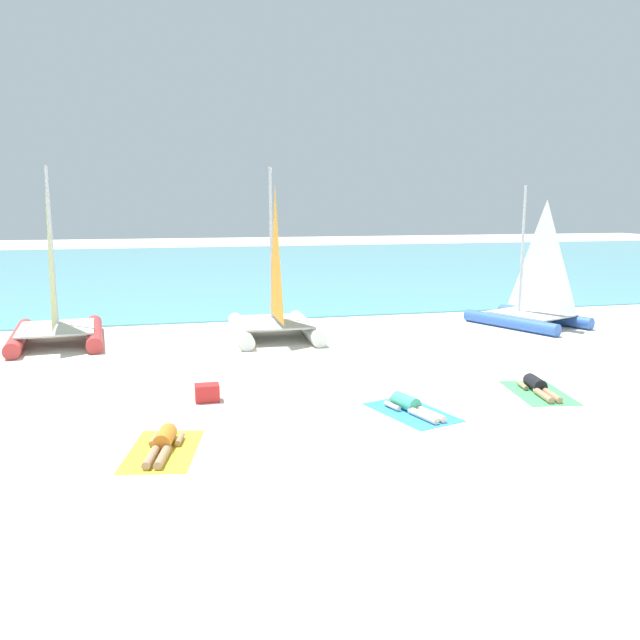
% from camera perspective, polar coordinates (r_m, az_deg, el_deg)
% --- Properties ---
extents(ground_plane, '(120.00, 120.00, 0.00)m').
position_cam_1_polar(ground_plane, '(20.51, -2.88, -1.19)').
color(ground_plane, silver).
extents(ocean_water, '(120.00, 40.00, 0.05)m').
position_cam_1_polar(ocean_water, '(42.60, -8.57, 4.69)').
color(ocean_water, '#5BB2C1').
rests_on(ocean_water, ground).
extents(sailboat_red, '(2.89, 4.18, 5.17)m').
position_cam_1_polar(sailboat_red, '(20.38, -22.38, 0.17)').
color(sailboat_red, '#CC3838').
rests_on(sailboat_red, ground).
extents(sailboat_blue, '(3.52, 4.20, 4.68)m').
position_cam_1_polar(sailboat_blue, '(22.76, 18.17, 1.23)').
color(sailboat_blue, blue).
rests_on(sailboat_blue, ground).
extents(sailboat_white, '(2.62, 4.03, 5.18)m').
position_cam_1_polar(sailboat_white, '(19.85, -4.07, 0.68)').
color(sailboat_white, white).
rests_on(sailboat_white, ground).
extents(towel_left, '(1.46, 2.08, 0.01)m').
position_cam_1_polar(towel_left, '(11.24, -13.75, -11.19)').
color(towel_left, yellow).
rests_on(towel_left, ground).
extents(sunbather_left, '(0.71, 1.56, 0.30)m').
position_cam_1_polar(sunbather_left, '(11.26, -13.71, -10.47)').
color(sunbather_left, orange).
rests_on(sunbather_left, towel_left).
extents(towel_middle, '(1.60, 2.14, 0.01)m').
position_cam_1_polar(towel_middle, '(12.96, 8.16, -8.09)').
color(towel_middle, '#338CD8').
rests_on(towel_middle, ground).
extents(sunbather_middle, '(0.82, 1.54, 0.30)m').
position_cam_1_polar(sunbather_middle, '(12.97, 7.99, -7.49)').
color(sunbather_middle, '#3FB28C').
rests_on(sunbather_middle, towel_middle).
extents(towel_right, '(1.38, 2.05, 0.01)m').
position_cam_1_polar(towel_right, '(14.88, 18.80, -6.12)').
color(towel_right, '#4CB266').
rests_on(towel_right, ground).
extents(sunbather_right, '(0.64, 1.57, 0.30)m').
position_cam_1_polar(sunbather_right, '(14.91, 18.73, -5.58)').
color(sunbather_right, black).
rests_on(sunbather_right, towel_right).
extents(cooler_box, '(0.50, 0.36, 0.36)m').
position_cam_1_polar(cooler_box, '(13.69, -9.98, -6.37)').
color(cooler_box, red).
rests_on(cooler_box, ground).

